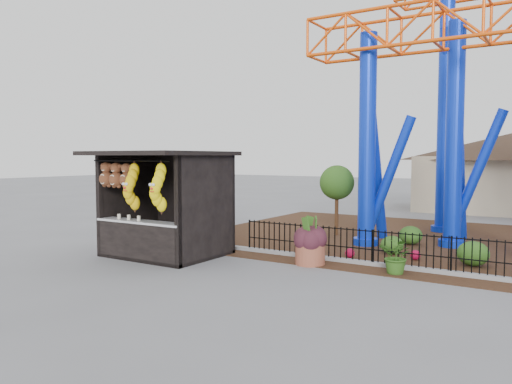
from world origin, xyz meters
The scene contains 10 objects.
ground centered at (0.00, 0.00, 0.00)m, with size 120.00×120.00×0.00m, color slate.
mulch_bed centered at (4.00, 8.00, 0.01)m, with size 18.00×12.00×0.02m, color #331E11.
curb centered at (4.00, 3.00, 0.06)m, with size 18.00×0.18×0.12m, color gray.
prize_booth centered at (-3.01, 0.91, 1.53)m, with size 3.50×3.40×3.12m.
picket_fence centered at (4.90, 3.00, 0.50)m, with size 12.20×0.06×1.00m, color black, non-canonical shape.
roller_coaster centered at (5.12, 8.23, 6.44)m, with size 11.00×6.37×10.82m.
terracotta_planter centered at (1.26, 2.28, 0.30)m, with size 0.82×0.82×0.60m, color #964C36.
planter_foliage centered at (1.26, 2.28, 0.92)m, with size 0.70×0.70×0.64m, color #37161F.
potted_plant centered at (3.62, 2.43, 0.46)m, with size 0.83×0.72×0.93m, color #29591A.
landscaping centered at (4.57, 5.42, 0.30)m, with size 7.39×3.77×0.67m.
Camera 1 is at (7.26, -9.95, 2.95)m, focal length 35.00 mm.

